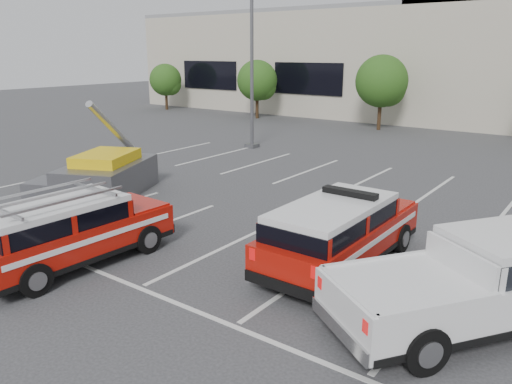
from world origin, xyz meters
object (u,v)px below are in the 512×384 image
(light_pole_left, at_px, (252,48))
(ladder_suv, at_px, (71,235))
(convention_building, at_px, (504,56))
(white_pickup, at_px, (481,290))
(tree_mid_left, at_px, (383,83))
(fire_chief_suv, at_px, (340,237))
(tree_left, at_px, (258,82))
(tree_far_left, at_px, (167,81))
(utility_rig, at_px, (103,176))

(light_pole_left, relative_size, ladder_suv, 2.13)
(light_pole_left, xyz_separation_m, ladder_suv, (5.70, -14.93, -4.44))
(ladder_suv, bearing_deg, light_pole_left, 113.17)
(convention_building, distance_m, white_pickup, 32.72)
(tree_mid_left, distance_m, light_pole_left, 10.73)
(light_pole_left, relative_size, fire_chief_suv, 1.98)
(tree_left, bearing_deg, tree_far_left, -180.00)
(convention_building, xyz_separation_m, utility_rig, (-7.02, -30.41, -4.03))
(tree_mid_left, relative_size, utility_rig, 1.00)
(light_pole_left, relative_size, white_pickup, 1.73)
(tree_far_left, distance_m, tree_left, 10.00)
(tree_left, bearing_deg, fire_chief_suv, -49.82)
(ladder_suv, bearing_deg, fire_chief_suv, 38.01)
(tree_left, xyz_separation_m, white_pickup, (21.29, -22.06, -2.06))
(tree_mid_left, bearing_deg, convention_building, 62.60)
(white_pickup, bearing_deg, tree_mid_left, 152.11)
(white_pickup, relative_size, utility_rig, 1.22)
(tree_far_left, distance_m, white_pickup, 38.33)
(tree_mid_left, xyz_separation_m, utility_rig, (-1.93, -20.60, -2.35))
(convention_building, bearing_deg, tree_mid_left, -117.40)
(fire_chief_suv, bearing_deg, utility_rig, 177.13)
(tree_left, bearing_deg, tree_mid_left, 0.00)
(white_pickup, bearing_deg, tree_left, 168.99)
(ladder_suv, bearing_deg, tree_mid_left, 98.24)
(tree_far_left, xyz_separation_m, white_pickup, (31.29, -22.06, -1.79))
(white_pickup, xyz_separation_m, utility_rig, (-13.22, 1.46, -0.02))
(fire_chief_suv, relative_size, white_pickup, 0.88)
(tree_far_left, height_order, tree_left, tree_left)
(convention_building, bearing_deg, light_pole_left, -112.39)
(fire_chief_suv, distance_m, ladder_suv, 6.50)
(light_pole_left, height_order, utility_rig, light_pole_left)
(white_pickup, bearing_deg, convention_building, 136.02)
(tree_left, relative_size, light_pole_left, 0.43)
(tree_far_left, xyz_separation_m, tree_mid_left, (20.00, 0.00, 0.54))
(convention_building, relative_size, white_pickup, 10.15)
(tree_far_left, bearing_deg, convention_building, 21.37)
(tree_left, distance_m, ladder_suv, 28.05)
(tree_far_left, distance_m, ladder_suv, 33.73)
(tree_far_left, distance_m, fire_chief_suv, 35.06)
(utility_rig, bearing_deg, white_pickup, -30.91)
(convention_building, bearing_deg, tree_far_left, -158.63)
(tree_left, bearing_deg, utility_rig, -68.60)
(convention_building, bearing_deg, white_pickup, -78.99)
(tree_mid_left, distance_m, fire_chief_suv, 22.71)
(tree_far_left, height_order, ladder_suv, tree_far_left)
(light_pole_left, bearing_deg, utility_rig, -83.72)
(tree_far_left, height_order, tree_mid_left, tree_mid_left)
(fire_chief_suv, distance_m, utility_rig, 9.83)
(white_pickup, height_order, utility_rig, utility_rig)
(convention_building, height_order, fire_chief_suv, convention_building)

